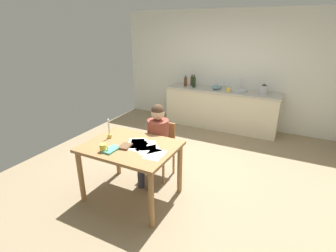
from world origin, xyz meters
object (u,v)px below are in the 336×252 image
Objects in this scene: dining_table at (131,153)px; coffee_mug at (103,148)px; wine_glass_near_sink at (227,84)px; stovetop_kettle at (264,89)px; book_magazine at (125,146)px; wine_glass_back_left at (218,83)px; wine_glass_by_kettle at (222,83)px; chair_at_table at (161,147)px; bottle_wine_red at (194,82)px; person_seated at (156,139)px; candlestick at (109,133)px; mixing_bowl at (216,87)px; sink_unit at (239,90)px; teacup_on_counter at (228,90)px; bottle_vinegar at (192,81)px; book_cookery at (111,150)px; bottle_oil at (186,82)px.

dining_table is 9.69× the size of coffee_mug.
stovetop_kettle is at bearing -10.25° from wine_glass_near_sink.
wine_glass_back_left is at bearing 77.98° from book_magazine.
wine_glass_near_sink is 0.11m from wine_glass_by_kettle.
chair_at_table is 2.93× the size of bottle_wine_red.
person_seated reaches higher than wine_glass_near_sink.
candlestick is at bearing 169.67° from dining_table.
wine_glass_back_left is at bearing 98.00° from mixing_bowl.
dining_table is 4.33× the size of candlestick.
mixing_bowl is (-0.50, -0.04, 0.03)m from sink_unit.
bottle_wine_red is (-0.41, 2.54, 0.35)m from person_seated.
teacup_on_counter reaches higher than coffee_mug.
wine_glass_by_kettle is at bearing 76.43° from book_magazine.
teacup_on_counter is at bearing -168.03° from stovetop_kettle.
candlestick is at bearing -126.76° from chair_at_table.
mixing_bowl is at bearing 86.46° from dining_table.
coffee_mug is 3.56m from bottle_vinegar.
wine_glass_near_sink and wine_glass_back_left have the same top height.
bottle_vinegar is 1.66m from stovetop_kettle.
book_cookery is 1.99× the size of teacup_on_counter.
candlestick reaches higher than wine_glass_back_left.
bottle_wine_red is (-0.42, 2.39, 0.55)m from chair_at_table.
wine_glass_near_sink and wine_glass_by_kettle have the same top height.
sink_unit is 1.37× the size of bottle_vinegar.
wine_glass_back_left reaches higher than dining_table.
bottle_wine_red is at bearing -176.71° from mixing_bowl.
coffee_mug is at bearing -101.70° from teacup_on_counter.
person_seated is 2.70m from sink_unit.
bottle_wine_red reaches higher than mixing_bowl.
bottle_oil is 1.16× the size of stovetop_kettle.
candlestick is at bearing -88.82° from bottle_vinegar.
teacup_on_counter is (0.23, -0.30, -0.06)m from wine_glass_by_kettle.
coffee_mug is 1.07× the size of teacup_on_counter.
dining_table is 3.33m from wine_glass_back_left.
dining_table is 7.80× the size of wine_glass_back_left.
wine_glass_near_sink reaches higher than dining_table.
chair_at_table is 3.26× the size of bottle_vinegar.
person_seated is at bearing -80.76° from bottle_wine_red.
book_magazine is 3.32m from sink_unit.
sink_unit is 1.42× the size of bottle_oil.
stovetop_kettle reaches higher than dining_table.
person_seated is 4.70× the size of bottle_oil.
bottle_vinegar is 2.28× the size of teacup_on_counter.
bottle_vinegar is 0.98m from teacup_on_counter.
bottle_wine_red reaches higher than wine_glass_back_left.
coffee_mug is at bearing -104.41° from sink_unit.
wine_glass_by_kettle is (0.18, 2.61, 0.53)m from chair_at_table.
book_cookery is at bearing -131.69° from book_magazine.
person_seated is at bearing -90.85° from chair_at_table.
dining_table is at bearing 56.96° from coffee_mug.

